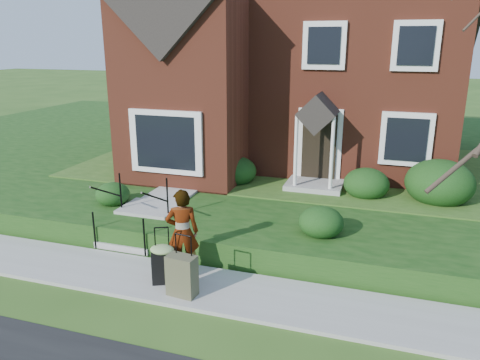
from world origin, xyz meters
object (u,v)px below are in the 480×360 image
at_px(woman, 182,232).
at_px(suitcase_olive, 182,275).
at_px(suitcase_black, 163,262).
at_px(front_steps, 141,221).

bearing_deg(woman, suitcase_olive, 87.99).
bearing_deg(suitcase_olive, suitcase_black, 157.43).
xyz_separation_m(front_steps, suitcase_olive, (2.15, -2.27, 0.01)).
bearing_deg(front_steps, woman, -39.02).
bearing_deg(suitcase_black, woman, 40.05).
relative_size(front_steps, suitcase_olive, 1.67).
distance_m(front_steps, woman, 2.40).
bearing_deg(woman, front_steps, -63.92).
height_order(front_steps, suitcase_olive, front_steps).
bearing_deg(suitcase_black, front_steps, 104.25).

